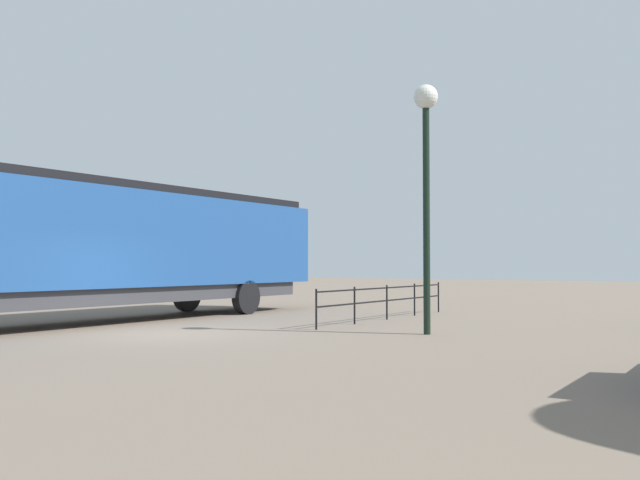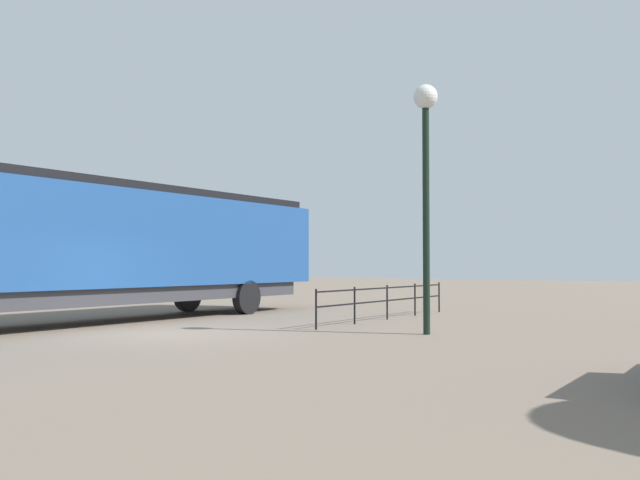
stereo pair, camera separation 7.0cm
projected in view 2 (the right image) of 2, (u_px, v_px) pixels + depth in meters
The scene contains 4 objects.
ground_plane at pixel (164, 334), 16.20m from camera, with size 120.00×120.00×0.00m, color #756656.
locomotive at pixel (83, 243), 18.88m from camera, with size 2.92×18.83×3.89m.
lamp_post at pixel (426, 149), 16.23m from camera, with size 0.57×0.57×5.83m.
platform_fence at pixel (387, 297), 20.45m from camera, with size 0.05×7.65×1.01m.
Camera 2 is at (11.92, -11.65, 1.62)m, focal length 39.09 mm.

